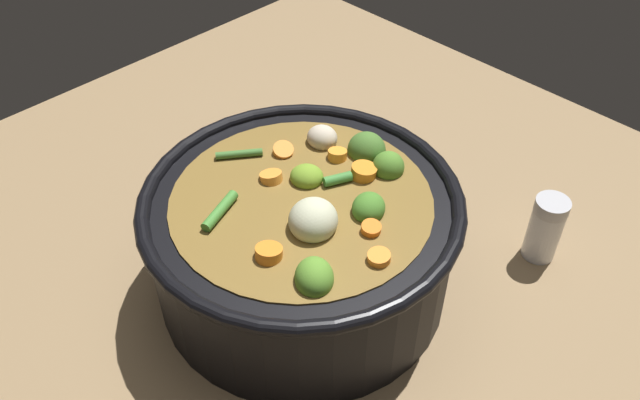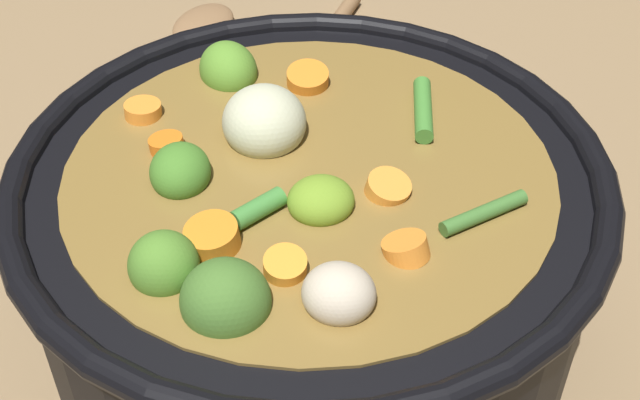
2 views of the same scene
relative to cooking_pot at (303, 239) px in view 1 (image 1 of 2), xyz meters
name	(u,v)px [view 1 (image 1 of 2)]	position (x,y,z in m)	size (l,w,h in m)	color
ground_plane	(303,282)	(0.00, 0.00, -0.07)	(1.10, 1.10, 0.00)	#8C704C
cooking_pot	(303,239)	(0.00, 0.00, 0.00)	(0.34, 0.34, 0.16)	black
salt_shaker	(545,228)	(-0.16, -0.23, -0.03)	(0.04, 0.04, 0.08)	silver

